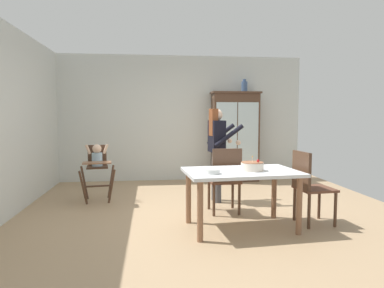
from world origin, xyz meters
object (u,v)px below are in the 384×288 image
at_px(china_cabinet, 235,136).
at_px(birthday_cake, 252,166).
at_px(dining_chair_far_side, 225,176).
at_px(high_chair_with_toddler, 97,162).
at_px(dining_table, 241,178).
at_px(serving_bowl, 212,171).
at_px(adult_person, 217,143).
at_px(dining_chair_right_end, 308,182).
at_px(ceramic_vase, 244,86).

relative_size(china_cabinet, birthday_cake, 6.85).
distance_m(birthday_cake, dining_chair_far_side, 0.75).
distance_m(high_chair_with_toddler, dining_table, 2.60).
bearing_deg(china_cabinet, birthday_cake, -99.91).
xyz_separation_m(high_chair_with_toddler, dining_chair_far_side, (1.94, -1.00, -0.10)).
bearing_deg(serving_bowl, china_cabinet, 72.03).
xyz_separation_m(adult_person, dining_chair_right_end, (0.95, -1.33, -0.41)).
bearing_deg(dining_chair_far_side, adult_person, -92.82).
xyz_separation_m(china_cabinet, ceramic_vase, (0.20, 0.00, 1.07)).
relative_size(china_cabinet, high_chair_with_toddler, 2.02).
bearing_deg(birthday_cake, dining_table, 169.36).
height_order(ceramic_vase, dining_table, ceramic_vase).
relative_size(high_chair_with_toddler, adult_person, 0.62).
relative_size(dining_table, birthday_cake, 5.21).
height_order(ceramic_vase, serving_bowl, ceramic_vase).
xyz_separation_m(china_cabinet, birthday_cake, (-0.56, -3.19, -0.17)).
height_order(birthday_cake, dining_chair_right_end, dining_chair_right_end).
xyz_separation_m(ceramic_vase, high_chair_with_toddler, (-2.89, -1.52, -1.38)).
xyz_separation_m(china_cabinet, serving_bowl, (-1.09, -3.37, -0.20)).
distance_m(serving_bowl, dining_chair_far_side, 0.95).
distance_m(serving_bowl, dining_chair_right_end, 1.36).
relative_size(dining_chair_far_side, dining_chair_right_end, 1.00).
relative_size(adult_person, dining_table, 1.05).
bearing_deg(birthday_cake, dining_chair_right_end, 7.08).
bearing_deg(dining_chair_right_end, birthday_cake, 91.99).
xyz_separation_m(ceramic_vase, dining_table, (-0.89, -3.17, -1.40)).
bearing_deg(dining_table, adult_person, 91.65).
bearing_deg(birthday_cake, dining_chair_far_side, 105.55).
relative_size(ceramic_vase, serving_bowl, 1.50).
bearing_deg(high_chair_with_toddler, china_cabinet, 21.56).
distance_m(adult_person, birthday_cake, 1.45).
relative_size(adult_person, birthday_cake, 5.47).
height_order(adult_person, dining_chair_far_side, adult_person).
height_order(serving_bowl, dining_chair_far_side, dining_chair_far_side).
xyz_separation_m(china_cabinet, dining_chair_far_side, (-0.75, -2.51, -0.41)).
height_order(adult_person, dining_chair_right_end, adult_person).
height_order(ceramic_vase, dining_chair_far_side, ceramic_vase).
bearing_deg(birthday_cake, serving_bowl, -161.85).
distance_m(dining_table, birthday_cake, 0.20).
bearing_deg(serving_bowl, adult_person, 77.29).
relative_size(birthday_cake, serving_bowl, 1.56).
height_order(china_cabinet, adult_person, china_cabinet).
xyz_separation_m(high_chair_with_toddler, dining_chair_right_end, (2.91, -1.58, -0.10)).
bearing_deg(serving_bowl, ceramic_vase, 69.07).
height_order(adult_person, serving_bowl, adult_person).
relative_size(dining_table, dining_chair_far_side, 1.52).
xyz_separation_m(china_cabinet, adult_person, (-0.73, -1.76, 0.00)).
bearing_deg(dining_chair_far_side, dining_table, 93.61).
bearing_deg(china_cabinet, dining_chair_far_side, -106.59).
distance_m(adult_person, serving_bowl, 1.66).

